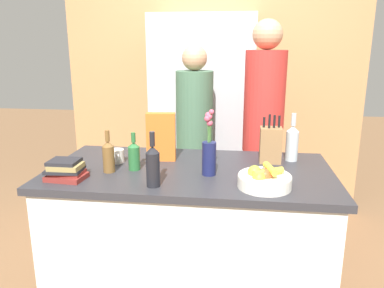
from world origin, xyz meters
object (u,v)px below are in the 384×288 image
bottle_vinegar (108,156)px  knife_block (271,145)px  bottle_wine (292,142)px  book_stack (66,170)px  fruit_bowl (264,179)px  cereal_box (161,137)px  refrigerator (203,123)px  bottle_oil (134,155)px  person_in_blue (263,128)px  coffee_mug (117,156)px  flower_vase (209,153)px  bottle_water (153,165)px  person_at_sink (194,137)px

bottle_vinegar → knife_block: bearing=18.5°
knife_block → bottle_wine: size_ratio=1.01×
book_stack → fruit_bowl: bearing=0.9°
bottle_vinegar → cereal_box: bearing=46.1°
refrigerator → bottle_oil: bearing=-101.3°
fruit_bowl → bottle_vinegar: 0.86m
bottle_oil → person_in_blue: size_ratio=0.12×
knife_block → person_in_blue: (-0.02, 0.47, -0.00)m
cereal_box → coffee_mug: (-0.26, -0.08, -0.11)m
cereal_box → coffee_mug: 0.29m
book_stack → flower_vase: bearing=12.8°
fruit_bowl → coffee_mug: fruit_bowl is taller
cereal_box → bottle_oil: cereal_box is taller
flower_vase → coffee_mug: 0.60m
bottle_oil → bottle_water: 0.29m
bottle_wine → coffee_mug: bearing=-170.1°
bottle_vinegar → person_in_blue: bearing=41.1°
refrigerator → knife_block: 1.19m
coffee_mug → refrigerator: bearing=71.3°
coffee_mug → bottle_vinegar: bottle_vinegar is taller
refrigerator → bottle_vinegar: bearing=-105.9°
coffee_mug → person_in_blue: (0.90, 0.60, 0.07)m
flower_vase → bottle_water: bearing=-141.3°
flower_vase → knife_block: bearing=38.6°
refrigerator → coffee_mug: refrigerator is taller
cereal_box → coffee_mug: size_ratio=2.52×
bottle_vinegar → bottle_wine: size_ratio=0.81×
bottle_vinegar → person_in_blue: (0.89, 0.78, 0.02)m
flower_vase → bottle_wine: bearing=34.4°
refrigerator → person_at_sink: bearing=-91.9°
flower_vase → person_at_sink: person_at_sink is taller
flower_vase → person_at_sink: size_ratio=0.23×
knife_block → bottle_water: bearing=-141.4°
knife_block → bottle_wine: (0.13, 0.05, 0.01)m
knife_block → person_at_sink: bearing=133.9°
flower_vase → bottle_vinegar: flower_vase is taller
knife_block → bottle_vinegar: (-0.91, -0.30, -0.02)m
flower_vase → coffee_mug: (-0.57, 0.15, -0.08)m
person_at_sink → bottle_water: bearing=-107.2°
flower_vase → cereal_box: bearing=143.8°
cereal_box → fruit_bowl: bearing=-32.4°
bottle_water → person_at_sink: person_at_sink is taller
refrigerator → person_in_blue: refrigerator is taller
flower_vase → bottle_wine: flower_vase is taller
bottle_oil → bottle_wine: bearing=18.2°
flower_vase → bottle_water: 0.34m
bottle_water → bottle_vinegar: bearing=148.1°
cereal_box → person_in_blue: person_in_blue is taller
person_in_blue → bottle_vinegar: bearing=-150.4°
refrigerator → coffee_mug: bearing=-108.7°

